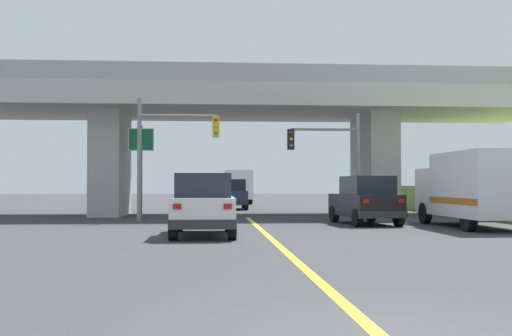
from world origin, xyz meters
TOP-DOWN VIEW (x-y plane):
  - ground at (0.00, 27.71)m, footprint 160.00×160.00m
  - overpass_bridge at (0.00, 27.71)m, footprint 33.47×8.17m
  - lane_divider_stripe at (0.00, 12.47)m, footprint 0.20×24.94m
  - suv_lead at (-2.09, 13.77)m, footprint 2.02×4.64m
  - suv_crossing at (4.62, 19.12)m, footprint 2.36×4.46m
  - box_truck at (8.27, 16.82)m, footprint 2.33×6.68m
  - sedan_oncoming at (-0.41, 35.46)m, footprint 1.99×4.29m
  - traffic_signal_nearside at (3.84, 22.25)m, footprint 3.44×0.36m
  - traffic_signal_farside at (-3.81, 21.65)m, footprint 3.69×0.36m
  - highway_sign at (-5.43, 25.75)m, footprint 1.31×0.17m
  - semi_truck_distant at (0.51, 48.16)m, footprint 2.33×7.41m

SIDE VIEW (x-z plane):
  - ground at x=0.00m, z-range 0.00..0.00m
  - lane_divider_stripe at x=0.00m, z-range 0.00..0.01m
  - suv_crossing at x=4.62m, z-range 0.00..2.02m
  - sedan_oncoming at x=-0.41m, z-range 0.00..2.02m
  - suv_lead at x=-2.09m, z-range 0.00..2.02m
  - semi_truck_distant at x=0.51m, z-range 0.10..2.98m
  - box_truck at x=8.27m, z-range 0.09..2.99m
  - traffic_signal_nearside at x=3.84m, z-range 0.66..5.67m
  - highway_sign at x=-5.43m, z-range 1.04..5.76m
  - traffic_signal_farside at x=-3.81m, z-range 0.74..6.30m
  - overpass_bridge at x=0.00m, z-range 1.67..9.29m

